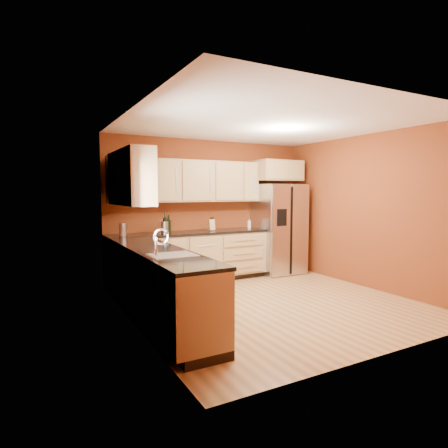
# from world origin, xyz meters

# --- Properties ---
(floor) EXTENTS (4.00, 4.00, 0.00)m
(floor) POSITION_xyz_m (0.00, 0.00, 0.00)
(floor) COLOR #A0723D
(floor) RESTS_ON ground
(ceiling) EXTENTS (4.00, 4.00, 0.00)m
(ceiling) POSITION_xyz_m (0.00, 0.00, 2.60)
(ceiling) COLOR white
(ceiling) RESTS_ON wall_back
(wall_back) EXTENTS (4.00, 0.04, 2.60)m
(wall_back) POSITION_xyz_m (0.00, 2.00, 1.30)
(wall_back) COLOR maroon
(wall_back) RESTS_ON floor
(wall_front) EXTENTS (4.00, 0.04, 2.60)m
(wall_front) POSITION_xyz_m (0.00, -2.00, 1.30)
(wall_front) COLOR maroon
(wall_front) RESTS_ON floor
(wall_left) EXTENTS (0.04, 4.00, 2.60)m
(wall_left) POSITION_xyz_m (-2.00, 0.00, 1.30)
(wall_left) COLOR maroon
(wall_left) RESTS_ON floor
(wall_right) EXTENTS (0.04, 4.00, 2.60)m
(wall_right) POSITION_xyz_m (2.00, 0.00, 1.30)
(wall_right) COLOR maroon
(wall_right) RESTS_ON floor
(base_cabinets_back) EXTENTS (2.90, 0.60, 0.88)m
(base_cabinets_back) POSITION_xyz_m (-0.55, 1.70, 0.44)
(base_cabinets_back) COLOR #A07F4E
(base_cabinets_back) RESTS_ON floor
(base_cabinets_left) EXTENTS (0.60, 2.80, 0.88)m
(base_cabinets_left) POSITION_xyz_m (-1.70, 0.00, 0.44)
(base_cabinets_left) COLOR #A07F4E
(base_cabinets_left) RESTS_ON floor
(countertop_back) EXTENTS (2.90, 0.62, 0.04)m
(countertop_back) POSITION_xyz_m (-0.55, 1.69, 0.90)
(countertop_back) COLOR black
(countertop_back) RESTS_ON base_cabinets_back
(countertop_left) EXTENTS (0.62, 2.80, 0.04)m
(countertop_left) POSITION_xyz_m (-1.69, 0.00, 0.90)
(countertop_left) COLOR black
(countertop_left) RESTS_ON base_cabinets_left
(upper_cabinets_back) EXTENTS (2.30, 0.33, 0.75)m
(upper_cabinets_back) POSITION_xyz_m (-0.25, 1.83, 1.83)
(upper_cabinets_back) COLOR #A07F4E
(upper_cabinets_back) RESTS_ON wall_back
(upper_cabinets_left) EXTENTS (0.33, 1.35, 0.75)m
(upper_cabinets_left) POSITION_xyz_m (-1.83, 0.72, 1.83)
(upper_cabinets_left) COLOR #A07F4E
(upper_cabinets_left) RESTS_ON wall_left
(corner_upper_cabinet) EXTENTS (0.67, 0.67, 0.75)m
(corner_upper_cabinet) POSITION_xyz_m (-1.67, 1.67, 1.83)
(corner_upper_cabinet) COLOR #A07F4E
(corner_upper_cabinet) RESTS_ON wall_back
(over_fridge_cabinet) EXTENTS (0.92, 0.60, 0.40)m
(over_fridge_cabinet) POSITION_xyz_m (1.35, 1.70, 2.05)
(over_fridge_cabinet) COLOR #A07F4E
(over_fridge_cabinet) RESTS_ON wall_back
(refrigerator) EXTENTS (0.90, 0.75, 1.78)m
(refrigerator) POSITION_xyz_m (1.35, 1.62, 0.89)
(refrigerator) COLOR #BBBBC0
(refrigerator) RESTS_ON floor
(window) EXTENTS (0.03, 0.90, 1.00)m
(window) POSITION_xyz_m (-1.98, -0.50, 1.55)
(window) COLOR white
(window) RESTS_ON wall_left
(sink_faucet) EXTENTS (0.50, 0.42, 0.30)m
(sink_faucet) POSITION_xyz_m (-1.69, -0.50, 1.07)
(sink_faucet) COLOR silver
(sink_faucet) RESTS_ON countertop_left
(canister_left) EXTENTS (0.13, 0.13, 0.21)m
(canister_left) POSITION_xyz_m (-1.03, 1.63, 1.02)
(canister_left) COLOR #BBBBC0
(canister_left) RESTS_ON countertop_back
(canister_right) EXTENTS (0.14, 0.14, 0.20)m
(canister_right) POSITION_xyz_m (-1.73, 1.70, 1.02)
(canister_right) COLOR #BBBBC0
(canister_right) RESTS_ON countertop_back
(wine_bottle_a) EXTENTS (0.09, 0.09, 0.31)m
(wine_bottle_a) POSITION_xyz_m (-0.95, 1.66, 1.08)
(wine_bottle_a) COLOR black
(wine_bottle_a) RESTS_ON countertop_back
(wine_bottle_b) EXTENTS (0.10, 0.10, 0.36)m
(wine_bottle_b) POSITION_xyz_m (-1.01, 1.67, 1.10)
(wine_bottle_b) COLOR black
(wine_bottle_b) RESTS_ON countertop_back
(knife_block) EXTENTS (0.11, 0.11, 0.20)m
(knife_block) POSITION_xyz_m (-0.10, 1.72, 1.02)
(knife_block) COLOR tan
(knife_block) RESTS_ON countertop_back
(soap_dispenser) EXTENTS (0.07, 0.07, 0.18)m
(soap_dispenser) POSITION_xyz_m (0.72, 1.71, 1.01)
(soap_dispenser) COLOR white
(soap_dispenser) RESTS_ON countertop_back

